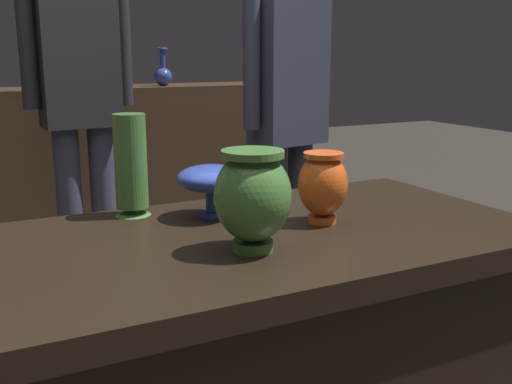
{
  "coord_description": "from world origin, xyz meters",
  "views": [
    {
      "loc": [
        -0.56,
        -1.08,
        1.17
      ],
      "look_at": [
        -0.03,
        -0.05,
        0.9
      ],
      "focal_mm": 42.5,
      "sensor_mm": 36.0,
      "label": 1
    }
  ],
  "objects_px": {
    "vase_left_accent": "(324,185)",
    "shelf_vase_right": "(163,74)",
    "visitor_center_back": "(79,86)",
    "vase_tall_behind": "(210,180)",
    "vase_right_accent": "(131,166)",
    "vase_centerpiece": "(253,196)",
    "visitor_near_right": "(288,109)"
  },
  "relations": [
    {
      "from": "vase_centerpiece",
      "to": "visitor_near_right",
      "type": "height_order",
      "value": "visitor_near_right"
    },
    {
      "from": "vase_left_accent",
      "to": "shelf_vase_right",
      "type": "xyz_separation_m",
      "value": [
        0.36,
        2.14,
        0.17
      ]
    },
    {
      "from": "vase_right_accent",
      "to": "visitor_near_right",
      "type": "bearing_deg",
      "value": 44.18
    },
    {
      "from": "shelf_vase_right",
      "to": "visitor_center_back",
      "type": "distance_m",
      "value": 0.78
    },
    {
      "from": "visitor_near_right",
      "to": "vase_right_accent",
      "type": "bearing_deg",
      "value": 32.67
    },
    {
      "from": "vase_right_accent",
      "to": "vase_tall_behind",
      "type": "bearing_deg",
      "value": -32.64
    },
    {
      "from": "visitor_near_right",
      "to": "visitor_center_back",
      "type": "distance_m",
      "value": 0.9
    },
    {
      "from": "vase_left_accent",
      "to": "vase_tall_behind",
      "type": "bearing_deg",
      "value": 141.37
    },
    {
      "from": "vase_left_accent",
      "to": "visitor_near_right",
      "type": "bearing_deg",
      "value": 63.23
    },
    {
      "from": "shelf_vase_right",
      "to": "vase_left_accent",
      "type": "bearing_deg",
      "value": -99.62
    },
    {
      "from": "shelf_vase_right",
      "to": "vase_centerpiece",
      "type": "bearing_deg",
      "value": -104.71
    },
    {
      "from": "vase_centerpiece",
      "to": "visitor_near_right",
      "type": "relative_size",
      "value": 0.12
    },
    {
      "from": "vase_centerpiece",
      "to": "shelf_vase_right",
      "type": "relative_size",
      "value": 0.95
    },
    {
      "from": "vase_tall_behind",
      "to": "shelf_vase_right",
      "type": "distance_m",
      "value": 2.06
    },
    {
      "from": "vase_centerpiece",
      "to": "vase_right_accent",
      "type": "distance_m",
      "value": 0.38
    },
    {
      "from": "visitor_near_right",
      "to": "vase_tall_behind",
      "type": "bearing_deg",
      "value": 40.56
    },
    {
      "from": "visitor_near_right",
      "to": "visitor_center_back",
      "type": "relative_size",
      "value": 0.92
    },
    {
      "from": "vase_centerpiece",
      "to": "vase_left_accent",
      "type": "xyz_separation_m",
      "value": [
        0.23,
        0.1,
        -0.02
      ]
    },
    {
      "from": "visitor_near_right",
      "to": "visitor_center_back",
      "type": "bearing_deg",
      "value": -39.04
    },
    {
      "from": "vase_centerpiece",
      "to": "visitor_near_right",
      "type": "distance_m",
      "value": 1.52
    },
    {
      "from": "visitor_center_back",
      "to": "vase_tall_behind",
      "type": "bearing_deg",
      "value": 86.94
    },
    {
      "from": "vase_centerpiece",
      "to": "visitor_center_back",
      "type": "bearing_deg",
      "value": 88.97
    },
    {
      "from": "shelf_vase_right",
      "to": "visitor_center_back",
      "type": "height_order",
      "value": "visitor_center_back"
    },
    {
      "from": "shelf_vase_right",
      "to": "vase_right_accent",
      "type": "bearing_deg",
      "value": -110.88
    },
    {
      "from": "vase_tall_behind",
      "to": "vase_right_accent",
      "type": "distance_m",
      "value": 0.18
    },
    {
      "from": "vase_centerpiece",
      "to": "shelf_vase_right",
      "type": "height_order",
      "value": "shelf_vase_right"
    },
    {
      "from": "vase_centerpiece",
      "to": "visitor_near_right",
      "type": "bearing_deg",
      "value": 57.36
    },
    {
      "from": "vase_centerpiece",
      "to": "visitor_center_back",
      "type": "distance_m",
      "value": 1.7
    },
    {
      "from": "vase_right_accent",
      "to": "shelf_vase_right",
      "type": "bearing_deg",
      "value": 69.12
    },
    {
      "from": "vase_tall_behind",
      "to": "visitor_near_right",
      "type": "distance_m",
      "value": 1.3
    },
    {
      "from": "vase_left_accent",
      "to": "visitor_center_back",
      "type": "xyz_separation_m",
      "value": [
        -0.19,
        1.6,
        0.14
      ]
    },
    {
      "from": "vase_centerpiece",
      "to": "vase_left_accent",
      "type": "height_order",
      "value": "vase_centerpiece"
    }
  ]
}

